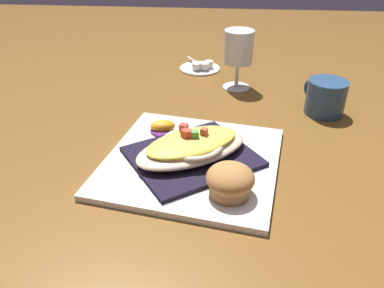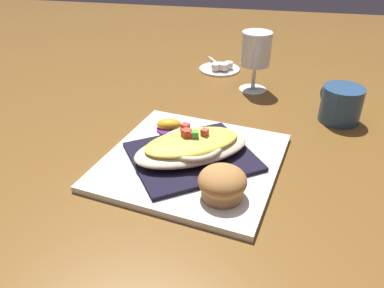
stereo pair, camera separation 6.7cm
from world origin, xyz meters
The scene contains 13 objects.
ground_plane centered at (0.00, 0.00, 0.00)m, with size 2.60×2.60×0.00m, color brown.
square_plate centered at (0.00, 0.00, 0.01)m, with size 0.30×0.30×0.01m, color white.
folded_napkin centered at (0.00, 0.00, 0.02)m, with size 0.21×0.18×0.01m, color black.
gratin_dish centered at (0.00, 0.00, 0.04)m, with size 0.23×0.21×0.05m.
muffin centered at (0.07, -0.10, 0.04)m, with size 0.07×0.07×0.05m.
orange_garnish centered at (-0.07, 0.09, 0.02)m, with size 0.06×0.06×0.02m.
coffee_mug centered at (0.28, 0.23, 0.03)m, with size 0.09×0.11×0.08m.
stemmed_glass centered at (0.08, 0.36, 0.10)m, with size 0.07×0.07×0.15m.
creamer_saucer centered at (-0.02, 0.49, 0.00)m, with size 0.12×0.12×0.01m, color white.
spoon centered at (-0.02, 0.49, 0.02)m, with size 0.07×0.09×0.01m.
creamer_cup_0 centered at (-0.03, 0.46, 0.02)m, with size 0.02×0.02×0.02m, color white.
creamer_cup_1 centered at (-0.01, 0.46, 0.02)m, with size 0.02×0.02×0.02m, color silver.
creamer_cup_2 centered at (0.01, 0.48, 0.02)m, with size 0.02×0.02×0.02m, color white.
Camera 2 is at (0.12, -0.56, 0.39)m, focal length 36.15 mm.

